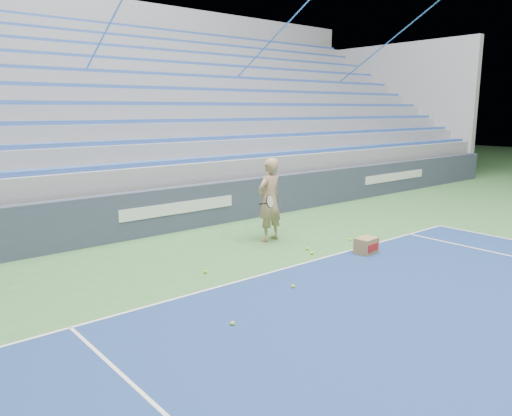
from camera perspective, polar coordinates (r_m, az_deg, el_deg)
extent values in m
cube|color=white|center=(9.60, 3.47, -6.87)|extent=(10.97, 0.05, 0.00)
cube|color=#363D52|center=(12.57, -9.10, -0.10)|extent=(30.00, 0.30, 1.10)
cube|color=white|center=(12.43, -8.73, 0.01)|extent=(3.20, 0.02, 0.28)
cube|color=white|center=(18.67, 15.63, 3.47)|extent=(3.40, 0.02, 0.28)
cube|color=#92949A|center=(16.60, -17.21, 2.28)|extent=(30.00, 8.50, 1.10)
cube|color=#92949A|center=(16.50, -17.37, 5.02)|extent=(30.00, 8.50, 0.50)
cube|color=#325AB7|center=(12.99, -10.79, 5.14)|extent=(29.60, 0.42, 0.11)
cube|color=#92949A|center=(16.85, -18.03, 6.81)|extent=(30.00, 7.65, 0.50)
cube|color=#325AB7|center=(13.69, -12.62, 7.47)|extent=(29.60, 0.42, 0.11)
cube|color=#92949A|center=(17.22, -18.67, 8.53)|extent=(30.00, 6.80, 0.50)
cube|color=#325AB7|center=(14.43, -14.28, 9.56)|extent=(29.60, 0.42, 0.11)
cube|color=#92949A|center=(17.60, -19.29, 10.17)|extent=(30.00, 5.95, 0.50)
cube|color=#325AB7|center=(15.20, -15.80, 11.44)|extent=(29.60, 0.42, 0.11)
cube|color=#92949A|center=(18.00, -19.89, 11.73)|extent=(30.00, 5.10, 0.50)
cube|color=#325AB7|center=(15.99, -17.19, 13.13)|extent=(29.60, 0.42, 0.11)
cube|color=#92949A|center=(18.42, -20.47, 13.23)|extent=(30.00, 4.25, 0.50)
cube|color=#325AB7|center=(16.80, -18.46, 14.66)|extent=(29.60, 0.42, 0.11)
cube|color=#92949A|center=(18.84, -21.03, 14.66)|extent=(30.00, 3.40, 0.50)
cube|color=#325AB7|center=(17.63, -19.63, 16.03)|extent=(29.60, 0.42, 0.11)
cube|color=#92949A|center=(19.29, -21.57, 16.02)|extent=(30.00, 2.55, 0.50)
cube|color=#325AB7|center=(18.48, -20.70, 17.28)|extent=(29.60, 0.42, 0.11)
cube|color=#92949A|center=(19.74, -22.09, 17.32)|extent=(30.00, 1.70, 0.50)
cube|color=#325AB7|center=(19.33, -21.70, 18.41)|extent=(29.60, 0.42, 0.11)
cube|color=#92949A|center=(20.21, -22.59, 18.56)|extent=(30.00, 0.85, 0.50)
cube|color=#325AB7|center=(20.20, -22.62, 19.43)|extent=(29.60, 0.42, 0.11)
cube|color=#92949A|center=(26.25, 15.11, 11.00)|extent=(0.30, 8.80, 6.10)
cube|color=#92949A|center=(20.70, -22.75, 12.22)|extent=(31.00, 0.40, 7.30)
cylinder|color=#387DC7|center=(16.49, -18.05, 16.31)|extent=(0.05, 8.53, 5.04)
cylinder|color=#387DC7|center=(19.58, -0.92, 15.96)|extent=(0.05, 8.53, 5.04)
cylinder|color=#387DC7|center=(23.81, 10.78, 14.93)|extent=(0.05, 8.53, 5.04)
imported|color=tan|center=(11.39, 1.54, 0.93)|extent=(0.75, 0.55, 1.91)
cylinder|color=black|center=(10.98, 1.03, 0.51)|extent=(0.12, 0.27, 0.08)
cylinder|color=beige|center=(10.69, 1.61, 0.76)|extent=(0.29, 0.16, 0.28)
torus|color=black|center=(10.69, 1.61, 0.76)|extent=(0.31, 0.18, 0.30)
cube|color=olive|center=(10.76, 12.48, -4.23)|extent=(0.49, 0.39, 0.34)
cube|color=#B21E19|center=(10.66, 13.24, -4.42)|extent=(0.37, 0.05, 0.15)
sphere|color=#B8EA2F|center=(7.20, -2.70, -13.05)|extent=(0.07, 0.07, 0.07)
sphere|color=#B8EA2F|center=(11.75, 10.69, -3.55)|extent=(0.07, 0.07, 0.07)
sphere|color=#B8EA2F|center=(10.53, 6.40, -5.15)|extent=(0.07, 0.07, 0.07)
sphere|color=#B8EA2F|center=(8.59, 4.27, -8.94)|extent=(0.07, 0.07, 0.07)
sphere|color=#B8EA2F|center=(10.85, 5.85, -4.64)|extent=(0.07, 0.07, 0.07)
sphere|color=#B8EA2F|center=(10.96, 13.46, -4.74)|extent=(0.07, 0.07, 0.07)
sphere|color=#B8EA2F|center=(9.36, -5.80, -7.25)|extent=(0.07, 0.07, 0.07)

